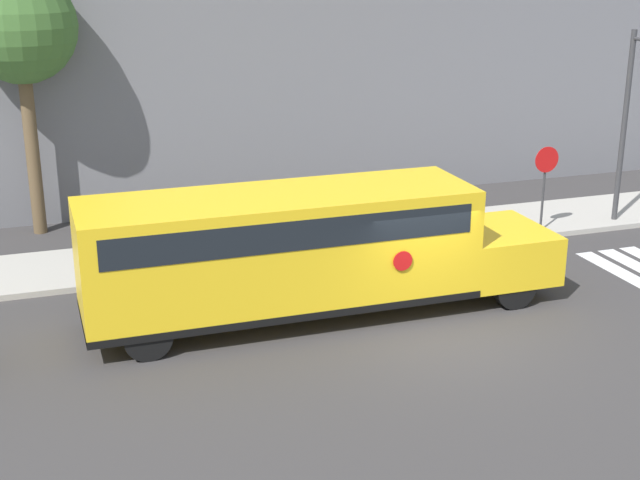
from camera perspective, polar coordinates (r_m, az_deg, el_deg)
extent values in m
plane|color=#3A3838|center=(19.44, 7.45, -6.05)|extent=(60.00, 60.00, 0.00)
cube|color=#B2ADA3|center=(24.99, 0.98, -0.07)|extent=(44.00, 3.00, 0.15)
cube|color=white|center=(24.11, 18.65, -1.96)|extent=(0.50, 3.20, 0.01)
cube|color=yellow|center=(19.47, -2.60, -0.54)|extent=(8.61, 2.50, 2.46)
cube|color=yellow|center=(21.71, 11.25, -0.69)|extent=(2.20, 2.50, 1.15)
cube|color=black|center=(19.87, -2.55, -3.68)|extent=(8.61, 2.54, 0.16)
cube|color=black|center=(19.26, -2.62, 1.36)|extent=(7.92, 2.53, 0.64)
cylinder|color=red|center=(19.13, 5.32, -1.34)|extent=(0.44, 0.02, 0.44)
cylinder|color=black|center=(22.72, 9.60, -1.12)|extent=(1.00, 0.30, 1.00)
cylinder|color=black|center=(20.97, 12.35, -2.98)|extent=(1.00, 0.30, 1.00)
cylinder|color=black|center=(20.32, -11.86, -3.65)|extent=(1.00, 0.30, 1.00)
cylinder|color=black|center=(18.34, -10.99, -6.07)|extent=(1.00, 0.30, 1.00)
cylinder|color=#38383A|center=(26.17, 14.07, 2.67)|extent=(0.07, 0.07, 2.29)
cylinder|color=red|center=(25.86, 14.32, 5.01)|extent=(0.74, 0.03, 0.74)
cylinder|color=#38383A|center=(27.54, 18.86, 6.69)|extent=(0.16, 0.16, 5.73)
cylinder|color=brown|center=(26.63, -17.94, 5.54)|extent=(0.38, 0.38, 4.94)
sphere|color=#3D662D|center=(26.14, -18.69, 12.84)|extent=(3.13, 3.13, 3.13)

